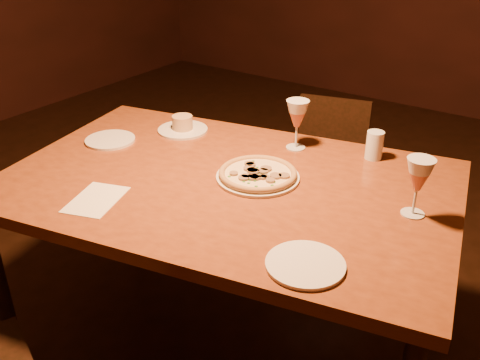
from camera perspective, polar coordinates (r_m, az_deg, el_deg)
The scene contains 11 objects.
floor at distance 2.41m, azimuth -5.74°, elevation -16.93°, with size 7.00×7.00×0.00m, color black.
dining_table at distance 1.88m, azimuth -1.40°, elevation -1.97°, with size 1.71×1.28×0.83m.
chair_far at distance 2.87m, azimuth 9.21°, elevation 1.55°, with size 0.45×0.45×0.77m.
pizza_plate at distance 1.85m, azimuth 1.91°, elevation 0.63°, with size 0.29×0.29×0.03m.
ramekin_saucer at distance 2.26m, azimuth -6.14°, elevation 5.74°, with size 0.21×0.21×0.07m.
wine_glass_far at distance 2.07m, azimuth 6.07°, elevation 5.88°, with size 0.09×0.09×0.19m, color #B9644D, non-canonical shape.
wine_glass_right at distance 1.69m, azimuth 18.36°, elevation -0.73°, with size 0.09×0.09×0.19m, color #B9644D, non-canonical shape.
water_tumbler at distance 2.05m, azimuth 14.15°, elevation 3.63°, with size 0.06×0.06×0.11m, color silver.
side_plate_left at distance 2.21m, azimuth -13.68°, elevation 4.18°, with size 0.20×0.20×0.01m, color silver.
side_plate_near at distance 1.44m, azimuth 6.98°, elevation -8.93°, with size 0.21×0.21×0.01m, color silver.
menu_card at distance 1.79m, azimuth -15.10°, elevation -2.02°, with size 0.14×0.21×0.00m, color white.
Camera 1 is at (1.16, -1.27, 1.68)m, focal length 40.00 mm.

